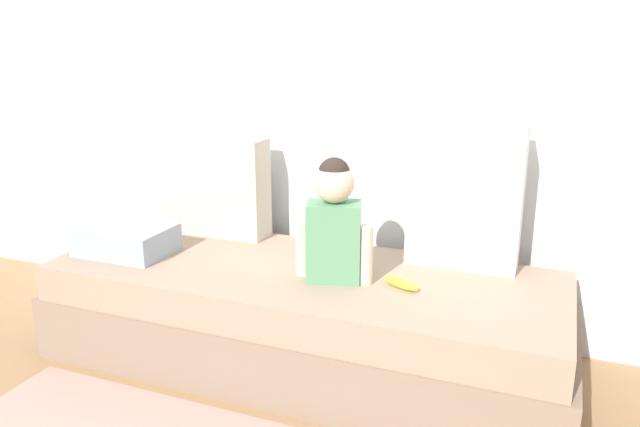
{
  "coord_description": "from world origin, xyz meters",
  "views": [
    {
      "loc": [
        0.96,
        -2.2,
        1.36
      ],
      "look_at": [
        0.08,
        0.0,
        0.67
      ],
      "focal_mm": 34.7,
      "sensor_mm": 36.0,
      "label": 1
    }
  ],
  "objects_px": {
    "banana": "(401,283)",
    "folded_blanket": "(126,240)",
    "couch": "(303,316)",
    "toddler": "(334,221)",
    "throw_pillow_left": "(213,186)",
    "throw_pillow_right": "(465,197)"
  },
  "relations": [
    {
      "from": "folded_blanket",
      "to": "toddler",
      "type": "bearing_deg",
      "value": 3.0
    },
    {
      "from": "throw_pillow_right",
      "to": "toddler",
      "type": "xyz_separation_m",
      "value": [
        -0.44,
        -0.35,
        -0.06
      ]
    },
    {
      "from": "banana",
      "to": "folded_blanket",
      "type": "xyz_separation_m",
      "value": [
        -1.24,
        -0.06,
        0.04
      ]
    },
    {
      "from": "throw_pillow_right",
      "to": "folded_blanket",
      "type": "bearing_deg",
      "value": -164.04
    },
    {
      "from": "throw_pillow_left",
      "to": "throw_pillow_right",
      "type": "xyz_separation_m",
      "value": [
        1.2,
        0.0,
        0.06
      ]
    },
    {
      "from": "folded_blanket",
      "to": "throw_pillow_right",
      "type": "bearing_deg",
      "value": 15.96
    },
    {
      "from": "couch",
      "to": "toddler",
      "type": "xyz_separation_m",
      "value": [
        0.16,
        -0.05,
        0.46
      ]
    },
    {
      "from": "throw_pillow_right",
      "to": "banana",
      "type": "height_order",
      "value": "throw_pillow_right"
    },
    {
      "from": "couch",
      "to": "throw_pillow_right",
      "type": "bearing_deg",
      "value": 26.78
    },
    {
      "from": "banana",
      "to": "folded_blanket",
      "type": "height_order",
      "value": "folded_blanket"
    },
    {
      "from": "throw_pillow_left",
      "to": "toddler",
      "type": "xyz_separation_m",
      "value": [
        0.76,
        -0.35,
        0.0
      ]
    },
    {
      "from": "throw_pillow_left",
      "to": "toddler",
      "type": "distance_m",
      "value": 0.84
    },
    {
      "from": "throw_pillow_left",
      "to": "banana",
      "type": "distance_m",
      "value": 1.11
    },
    {
      "from": "toddler",
      "to": "throw_pillow_right",
      "type": "bearing_deg",
      "value": 38.46
    },
    {
      "from": "couch",
      "to": "banana",
      "type": "bearing_deg",
      "value": -5.2
    },
    {
      "from": "throw_pillow_right",
      "to": "banana",
      "type": "bearing_deg",
      "value": -116.61
    },
    {
      "from": "throw_pillow_left",
      "to": "toddler",
      "type": "bearing_deg",
      "value": -25.02
    },
    {
      "from": "throw_pillow_left",
      "to": "throw_pillow_right",
      "type": "distance_m",
      "value": 1.2
    },
    {
      "from": "folded_blanket",
      "to": "couch",
      "type": "bearing_deg",
      "value": 7.07
    },
    {
      "from": "throw_pillow_left",
      "to": "couch",
      "type": "bearing_deg",
      "value": -26.78
    },
    {
      "from": "throw_pillow_left",
      "to": "throw_pillow_right",
      "type": "relative_size",
      "value": 0.92
    },
    {
      "from": "couch",
      "to": "throw_pillow_left",
      "type": "bearing_deg",
      "value": 153.22
    }
  ]
}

